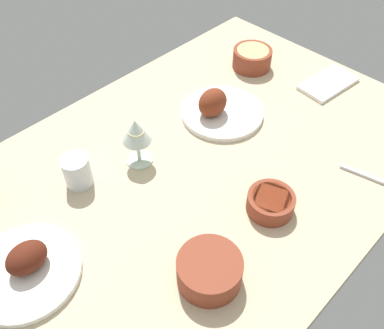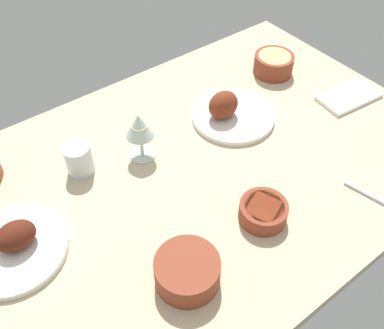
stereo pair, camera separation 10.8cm
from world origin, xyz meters
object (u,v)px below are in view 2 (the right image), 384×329
at_px(folded_napkin, 349,97).
at_px(fork_loose, 376,199).
at_px(bowl_potatoes, 187,271).
at_px(plate_far_side, 15,245).
at_px(wine_glass, 139,128).
at_px(plate_center_main, 230,112).
at_px(bowl_sauce, 263,211).
at_px(water_tumbler, 79,159).
at_px(bowl_pasta, 274,64).

xyz_separation_m(folded_napkin, fork_loose, (0.27, 0.30, -0.00)).
bearing_deg(bowl_potatoes, plate_far_side, -47.44).
bearing_deg(folded_napkin, wine_glass, -15.30).
height_order(bowl_potatoes, wine_glass, wine_glass).
xyz_separation_m(plate_center_main, bowl_sauce, (0.17, 0.32, 0.00)).
bearing_deg(wine_glass, plate_far_side, 12.15).
bearing_deg(fork_loose, bowl_sauce, -129.46).
bearing_deg(bowl_sauce, water_tumbler, -55.37).
xyz_separation_m(bowl_sauce, folded_napkin, (-0.53, -0.17, -0.02)).
xyz_separation_m(wine_glass, fork_loose, (-0.37, 0.47, -0.10)).
distance_m(plate_center_main, bowl_pasta, 0.28).
xyz_separation_m(wine_glass, water_tumbler, (0.16, -0.05, -0.06)).
bearing_deg(bowl_sauce, plate_center_main, -117.96).
relative_size(plate_center_main, fork_loose, 1.45).
bearing_deg(bowl_sauce, bowl_pasta, -136.69).
xyz_separation_m(wine_glass, folded_napkin, (-0.64, 0.18, -0.09)).
height_order(plate_center_main, wine_glass, wine_glass).
bearing_deg(bowl_potatoes, wine_glass, -108.29).
height_order(plate_far_side, bowl_sauce, plate_far_side).
relative_size(bowl_potatoes, folded_napkin, 0.72).
bearing_deg(fork_loose, bowl_potatoes, -115.25).
bearing_deg(plate_far_side, wine_glass, -167.85).
distance_m(plate_center_main, fork_loose, 0.46).
distance_m(plate_far_side, fork_loose, 0.85).
distance_m(folded_napkin, fork_loose, 0.40).
bearing_deg(bowl_pasta, folded_napkin, 110.94).
height_order(bowl_pasta, wine_glass, wine_glass).
height_order(wine_glass, fork_loose, wine_glass).
bearing_deg(wine_glass, bowl_sauce, 108.36).
bearing_deg(bowl_potatoes, fork_loose, 167.64).
bearing_deg(folded_napkin, plate_center_main, -22.61).
distance_m(bowl_pasta, bowl_sauce, 0.60).
bearing_deg(water_tumbler, folded_napkin, 164.37).
bearing_deg(bowl_pasta, bowl_sauce, 43.31).
distance_m(water_tumbler, fork_loose, 0.74).
distance_m(bowl_potatoes, folded_napkin, 0.79).
relative_size(bowl_potatoes, bowl_pasta, 1.07).
relative_size(plate_far_side, bowl_sauce, 2.08).
relative_size(wine_glass, folded_napkin, 0.74).
bearing_deg(plate_center_main, bowl_pasta, -160.94).
height_order(water_tumbler, folded_napkin, water_tumbler).
relative_size(bowl_pasta, wine_glass, 0.91).
xyz_separation_m(plate_center_main, bowl_potatoes, (0.40, 0.34, 0.01)).
bearing_deg(bowl_potatoes, water_tumbler, -85.07).
distance_m(bowl_potatoes, water_tumbler, 0.41).
relative_size(plate_far_side, folded_napkin, 1.24).
bearing_deg(plate_center_main, plate_far_side, 4.81).
bearing_deg(bowl_sauce, wine_glass, -71.64).
distance_m(plate_center_main, wine_glass, 0.29).
bearing_deg(bowl_potatoes, folded_napkin, -166.00).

